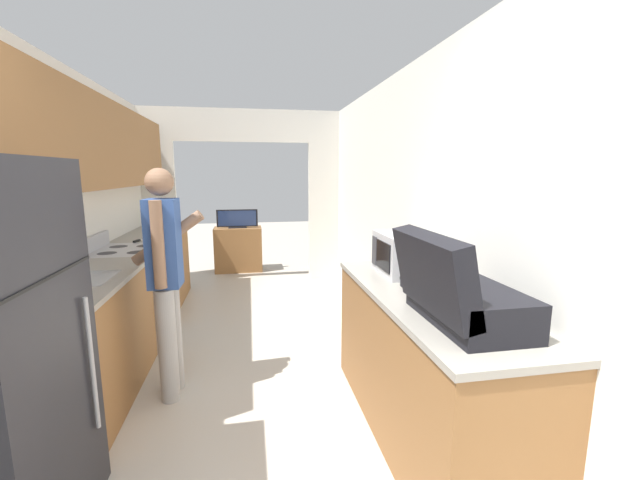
# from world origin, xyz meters

# --- Properties ---
(wall_left) EXTENTS (0.38, 7.19, 2.50)m
(wall_left) POSITION_xyz_m (-1.34, 2.28, 1.52)
(wall_left) COLOR silver
(wall_left) RESTS_ON ground_plane
(wall_right) EXTENTS (0.06, 7.19, 2.50)m
(wall_right) POSITION_xyz_m (1.42, 1.80, 1.25)
(wall_right) COLOR silver
(wall_right) RESTS_ON ground_plane
(wall_far_with_doorway) EXTENTS (3.18, 0.06, 2.50)m
(wall_far_with_doorway) POSITION_xyz_m (0.00, 4.82, 1.46)
(wall_far_with_doorway) COLOR silver
(wall_far_with_doorway) RESTS_ON ground_plane
(counter_left) EXTENTS (0.62, 3.54, 0.91)m
(counter_left) POSITION_xyz_m (-1.09, 2.88, 0.46)
(counter_left) COLOR brown
(counter_left) RESTS_ON ground_plane
(counter_right) EXTENTS (0.62, 1.81, 0.91)m
(counter_right) POSITION_xyz_m (1.09, 1.14, 0.46)
(counter_right) COLOR brown
(counter_right) RESTS_ON ground_plane
(range_oven) EXTENTS (0.66, 0.74, 1.05)m
(range_oven) POSITION_xyz_m (-1.08, 2.93, 0.46)
(range_oven) COLOR #B7B7BC
(range_oven) RESTS_ON ground_plane
(person) EXTENTS (0.53, 0.38, 1.66)m
(person) POSITION_xyz_m (-0.53, 1.88, 0.89)
(person) COLOR #9E9E9E
(person) RESTS_ON ground_plane
(suitcase) EXTENTS (0.46, 0.66, 0.44)m
(suitcase) POSITION_xyz_m (1.02, 0.69, 1.06)
(suitcase) COLOR black
(suitcase) RESTS_ON counter_right
(microwave) EXTENTS (0.40, 0.44, 0.29)m
(microwave) POSITION_xyz_m (1.17, 1.62, 1.05)
(microwave) COLOR #B7B7BC
(microwave) RESTS_ON counter_right
(book_stack) EXTENTS (0.27, 0.32, 0.05)m
(book_stack) POSITION_xyz_m (1.10, 1.20, 0.94)
(book_stack) COLOR black
(book_stack) RESTS_ON counter_right
(tv_cabinet) EXTENTS (0.77, 0.42, 0.73)m
(tv_cabinet) POSITION_xyz_m (-0.13, 5.58, 0.36)
(tv_cabinet) COLOR brown
(tv_cabinet) RESTS_ON ground_plane
(television) EXTENTS (0.66, 0.16, 0.30)m
(television) POSITION_xyz_m (-0.13, 5.54, 0.88)
(television) COLOR black
(television) RESTS_ON tv_cabinet
(knife) EXTENTS (0.08, 0.30, 0.02)m
(knife) POSITION_xyz_m (-1.10, 3.39, 0.92)
(knife) COLOR #B7B7BC
(knife) RESTS_ON counter_left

